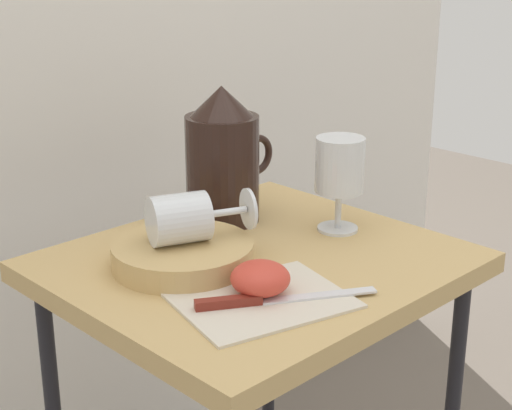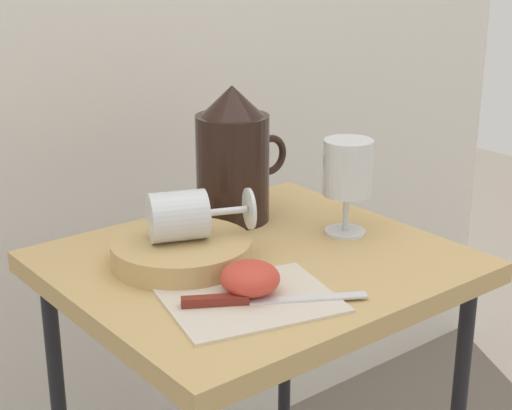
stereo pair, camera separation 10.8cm
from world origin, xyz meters
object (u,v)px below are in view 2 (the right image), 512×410
(table, at_px, (256,303))
(wine_glass_tipped_near, at_px, (182,216))
(pitcher, at_px, (233,166))
(wine_glass_upright, at_px, (348,173))
(apple_half_left, at_px, (250,278))
(knife, at_px, (247,300))
(basket_tray, at_px, (182,252))

(table, relative_size, wine_glass_tipped_near, 4.51)
(pitcher, height_order, wine_glass_upright, pitcher)
(apple_half_left, bearing_deg, wine_glass_upright, 18.51)
(wine_glass_upright, distance_m, apple_half_left, 0.28)
(apple_half_left, height_order, knife, apple_half_left)
(table, height_order, wine_glass_tipped_near, wine_glass_tipped_near)
(basket_tray, distance_m, pitcher, 0.21)
(basket_tray, distance_m, wine_glass_upright, 0.28)
(wine_glass_tipped_near, height_order, knife, wine_glass_tipped_near)
(table, height_order, pitcher, pitcher)
(wine_glass_tipped_near, relative_size, apple_half_left, 2.04)
(basket_tray, height_order, knife, basket_tray)
(table, distance_m, basket_tray, 0.14)
(wine_glass_upright, bearing_deg, wine_glass_tipped_near, 166.71)
(table, relative_size, pitcher, 3.24)
(table, bearing_deg, apple_half_left, -131.87)
(basket_tray, bearing_deg, knife, -93.80)
(wine_glass_upright, relative_size, knife, 0.71)
(apple_half_left, bearing_deg, basket_tray, 93.78)
(basket_tray, xyz_separation_m, wine_glass_tipped_near, (0.00, 0.00, 0.05))
(wine_glass_upright, xyz_separation_m, wine_glass_tipped_near, (-0.26, 0.06, -0.03))
(pitcher, xyz_separation_m, apple_half_left, (-0.16, -0.25, -0.06))
(apple_half_left, bearing_deg, pitcher, 57.16)
(pitcher, bearing_deg, knife, -124.00)
(pitcher, relative_size, wine_glass_upright, 1.47)
(wine_glass_upright, relative_size, wine_glass_tipped_near, 0.94)
(basket_tray, relative_size, apple_half_left, 2.56)
(table, relative_size, basket_tray, 3.59)
(basket_tray, relative_size, wine_glass_tipped_near, 1.26)
(wine_glass_upright, bearing_deg, basket_tray, 167.39)
(pitcher, relative_size, wine_glass_tipped_near, 1.39)
(wine_glass_upright, height_order, apple_half_left, wine_glass_upright)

